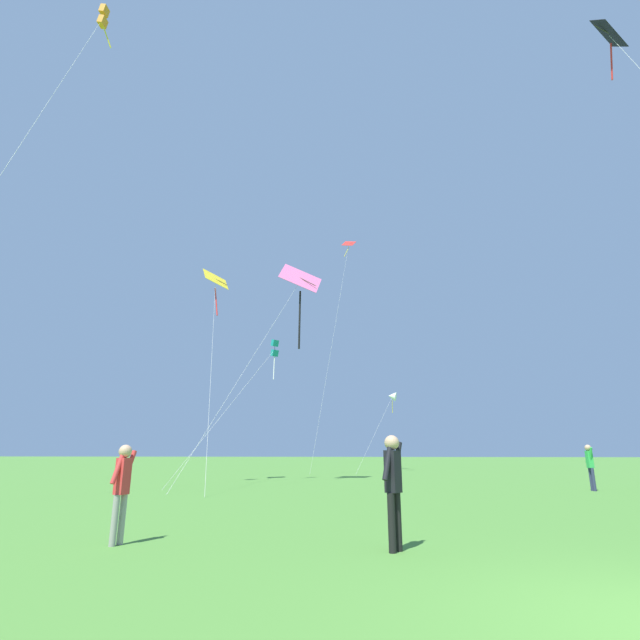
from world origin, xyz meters
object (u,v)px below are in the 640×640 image
(kite_pink_low, at_px, (299,294))
(person_in_blue_jacket, at_px, (122,484))
(kite_black_large, at_px, (617,47))
(kite_white_distant, at_px, (392,396))
(kite_red_high, at_px, (346,259))
(kite_orange_box, at_px, (101,21))
(person_with_spool, at_px, (393,480))
(person_far_back, at_px, (590,463))
(kite_yellow_diamond, at_px, (216,287))
(kite_teal_box, at_px, (274,350))

(kite_pink_low, height_order, person_in_blue_jacket, kite_pink_low)
(kite_black_large, relative_size, person_in_blue_jacket, 11.17)
(kite_white_distant, bearing_deg, kite_red_high, -131.78)
(kite_orange_box, bearing_deg, kite_white_distant, 65.42)
(person_with_spool, bearing_deg, kite_red_high, 97.57)
(kite_pink_low, distance_m, person_far_back, 15.97)
(kite_yellow_diamond, bearing_deg, person_with_spool, -58.67)
(kite_white_distant, bearing_deg, person_in_blue_jacket, -96.27)
(kite_red_high, height_order, kite_pink_low, kite_red_high)
(kite_yellow_diamond, relative_size, kite_orange_box, 0.54)
(kite_red_high, xyz_separation_m, kite_pink_low, (-1.24, -12.98, -7.39))
(kite_yellow_diamond, distance_m, kite_white_distant, 20.48)
(kite_white_distant, relative_size, person_far_back, 3.82)
(kite_yellow_diamond, xyz_separation_m, kite_orange_box, (-2.89, -8.28, 10.18))
(person_far_back, bearing_deg, kite_teal_box, 161.09)
(kite_black_large, bearing_deg, person_in_blue_jacket, -147.18)
(kite_black_large, height_order, kite_pink_low, kite_black_large)
(kite_orange_box, xyz_separation_m, person_with_spool, (12.64, -7.74, -19.47))
(kite_pink_low, bearing_deg, kite_white_distant, 74.70)
(kite_teal_box, relative_size, person_with_spool, 4.59)
(person_in_blue_jacket, bearing_deg, kite_black_large, 32.82)
(kite_orange_box, relative_size, kite_pink_low, 1.77)
(person_far_back, relative_size, person_in_blue_jacket, 1.12)
(kite_white_distant, height_order, person_with_spool, kite_white_distant)
(kite_yellow_diamond, distance_m, kite_black_large, 20.74)
(kite_teal_box, relative_size, person_in_blue_jacket, 5.00)
(kite_yellow_diamond, relative_size, person_far_back, 6.56)
(kite_red_high, relative_size, kite_orange_box, 0.91)
(person_in_blue_jacket, bearing_deg, kite_white_distant, 83.73)
(kite_orange_box, bearing_deg, kite_black_large, 1.24)
(kite_teal_box, relative_size, kite_black_large, 0.45)
(kite_teal_box, bearing_deg, person_in_blue_jacket, -82.21)
(kite_white_distant, distance_m, person_with_spool, 34.27)
(kite_black_large, bearing_deg, person_far_back, 102.93)
(kite_teal_box, height_order, person_in_blue_jacket, kite_teal_box)
(kite_yellow_diamond, relative_size, kite_black_large, 0.66)
(person_with_spool, bearing_deg, kite_white_distant, 91.14)
(kite_black_large, height_order, person_far_back, kite_black_large)
(kite_black_large, xyz_separation_m, person_with_spool, (-8.62, -8.20, -14.89))
(kite_teal_box, bearing_deg, person_far_back, -18.91)
(kite_orange_box, distance_m, person_far_back, 28.50)
(kite_red_high, height_order, kite_orange_box, kite_orange_box)
(kite_white_distant, xyz_separation_m, person_far_back, (8.08, -20.41, -5.05))
(kite_yellow_diamond, distance_m, person_in_blue_jacket, 19.48)
(kite_teal_box, bearing_deg, kite_black_large, -33.21)
(kite_teal_box, bearing_deg, kite_red_high, 75.85)
(person_far_back, bearing_deg, kite_white_distant, 111.60)
(kite_pink_low, bearing_deg, kite_red_high, 84.53)
(kite_teal_box, bearing_deg, person_with_spool, -69.25)
(kite_yellow_diamond, bearing_deg, kite_orange_box, -109.22)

